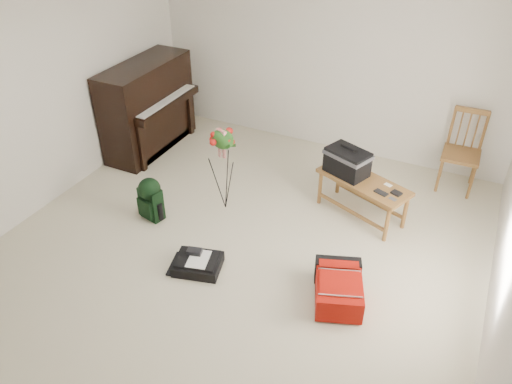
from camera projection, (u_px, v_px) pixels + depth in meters
The scene contains 11 objects.
floor at pixel (234, 255), 5.33m from camera, with size 5.00×5.50×0.01m, color beige.
ceiling at pixel (226, 16), 3.92m from camera, with size 5.00×5.50×0.01m, color white.
wall_back at pixel (328, 62), 6.67m from camera, with size 5.00×0.04×2.50m, color silver.
wall_left at pixel (32, 105), 5.53m from camera, with size 0.04×5.50×2.50m, color silver.
piano at pixel (149, 109), 6.97m from camera, with size 0.71×1.50×1.25m.
bench at pixel (350, 170), 5.65m from camera, with size 1.16×0.80×0.83m.
dining_chair at pixel (462, 152), 6.17m from camera, with size 0.45×0.45×1.02m.
red_suitcase at pixel (340, 285), 4.77m from camera, with size 0.62×0.76×0.27m.
black_duffel at pixel (198, 263), 5.13m from camera, with size 0.55×0.48×0.20m.
green_backpack at pixel (150, 197), 5.73m from camera, with size 0.30×0.27×0.53m.
flower_stand at pixel (224, 170), 5.76m from camera, with size 0.44×0.44×1.08m.
Camera 1 is at (1.98, -3.51, 3.57)m, focal length 35.00 mm.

